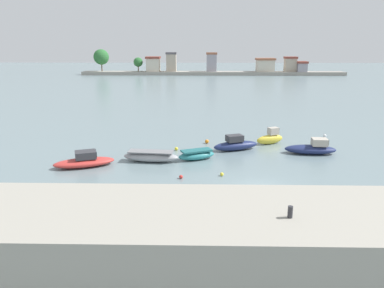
{
  "coord_description": "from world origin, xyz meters",
  "views": [
    {
      "loc": [
        -4.44,
        -25.22,
        10.28
      ],
      "look_at": [
        -5.21,
        9.03,
        0.99
      ],
      "focal_mm": 34.26,
      "sensor_mm": 36.0,
      "label": 1
    }
  ],
  "objects_px": {
    "moored_boat_0": "(85,161)",
    "mooring_buoy_0": "(181,177)",
    "moored_boat_5": "(312,148)",
    "mooring_buoy_2": "(325,136)",
    "moored_boat_1": "(151,156)",
    "mooring_buoy_4": "(222,174)",
    "mooring_bollard": "(290,212)",
    "mooring_buoy_3": "(207,141)",
    "moored_boat_4": "(270,138)",
    "moored_boat_3": "(236,144)",
    "mooring_buoy_1": "(176,149)",
    "moored_boat_2": "(197,155)"
  },
  "relations": [
    {
      "from": "moored_boat_0",
      "to": "mooring_buoy_0",
      "type": "distance_m",
      "value": 9.04
    },
    {
      "from": "moored_boat_5",
      "to": "mooring_buoy_2",
      "type": "height_order",
      "value": "moored_boat_5"
    },
    {
      "from": "moored_boat_1",
      "to": "mooring_buoy_2",
      "type": "distance_m",
      "value": 21.09
    },
    {
      "from": "moored_boat_0",
      "to": "mooring_buoy_4",
      "type": "bearing_deg",
      "value": -30.65
    },
    {
      "from": "mooring_bollard",
      "to": "mooring_buoy_4",
      "type": "xyz_separation_m",
      "value": [
        -2.37,
        12.56,
        -2.72
      ]
    },
    {
      "from": "moored_boat_0",
      "to": "mooring_buoy_4",
      "type": "height_order",
      "value": "moored_boat_0"
    },
    {
      "from": "moored_boat_0",
      "to": "mooring_buoy_3",
      "type": "height_order",
      "value": "moored_boat_0"
    },
    {
      "from": "moored_boat_1",
      "to": "moored_boat_4",
      "type": "relative_size",
      "value": 1.57
    },
    {
      "from": "moored_boat_1",
      "to": "moored_boat_3",
      "type": "relative_size",
      "value": 1.05
    },
    {
      "from": "moored_boat_0",
      "to": "moored_boat_4",
      "type": "relative_size",
      "value": 1.67
    },
    {
      "from": "mooring_buoy_2",
      "to": "moored_boat_5",
      "type": "bearing_deg",
      "value": -117.6
    },
    {
      "from": "mooring_buoy_0",
      "to": "mooring_buoy_4",
      "type": "relative_size",
      "value": 1.04
    },
    {
      "from": "moored_boat_5",
      "to": "mooring_buoy_2",
      "type": "relative_size",
      "value": 13.54
    },
    {
      "from": "moored_boat_0",
      "to": "moored_boat_5",
      "type": "height_order",
      "value": "moored_boat_5"
    },
    {
      "from": "mooring_buoy_2",
      "to": "moored_boat_4",
      "type": "bearing_deg",
      "value": -156.01
    },
    {
      "from": "moored_boat_3",
      "to": "mooring_buoy_4",
      "type": "bearing_deg",
      "value": -123.61
    },
    {
      "from": "moored_boat_3",
      "to": "mooring_buoy_0",
      "type": "distance_m",
      "value": 9.75
    },
    {
      "from": "mooring_buoy_1",
      "to": "moored_boat_2",
      "type": "bearing_deg",
      "value": -55.02
    },
    {
      "from": "moored_boat_0",
      "to": "moored_boat_3",
      "type": "bearing_deg",
      "value": 1.37
    },
    {
      "from": "mooring_bollard",
      "to": "moored_boat_4",
      "type": "relative_size",
      "value": 0.17
    },
    {
      "from": "moored_boat_0",
      "to": "mooring_buoy_2",
      "type": "xyz_separation_m",
      "value": [
        24.45,
        11.03,
        -0.3
      ]
    },
    {
      "from": "moored_boat_5",
      "to": "moored_boat_0",
      "type": "bearing_deg",
      "value": -163.45
    },
    {
      "from": "moored_boat_3",
      "to": "moored_boat_5",
      "type": "distance_m",
      "value": 7.38
    },
    {
      "from": "mooring_buoy_1",
      "to": "moored_boat_5",
      "type": "bearing_deg",
      "value": -3.53
    },
    {
      "from": "mooring_bollard",
      "to": "moored_boat_3",
      "type": "distance_m",
      "value": 20.31
    },
    {
      "from": "moored_boat_2",
      "to": "moored_boat_3",
      "type": "height_order",
      "value": "moored_boat_3"
    },
    {
      "from": "mooring_buoy_0",
      "to": "mooring_buoy_2",
      "type": "bearing_deg",
      "value": 41.14
    },
    {
      "from": "moored_boat_5",
      "to": "mooring_buoy_0",
      "type": "bearing_deg",
      "value": -145.05
    },
    {
      "from": "moored_boat_4",
      "to": "mooring_buoy_1",
      "type": "bearing_deg",
      "value": 170.3
    },
    {
      "from": "mooring_buoy_4",
      "to": "mooring_buoy_1",
      "type": "bearing_deg",
      "value": 119.66
    },
    {
      "from": "moored_boat_0",
      "to": "mooring_buoy_2",
      "type": "distance_m",
      "value": 26.82
    },
    {
      "from": "mooring_buoy_2",
      "to": "mooring_buoy_0",
      "type": "bearing_deg",
      "value": -138.86
    },
    {
      "from": "moored_boat_4",
      "to": "mooring_buoy_2",
      "type": "height_order",
      "value": "moored_boat_4"
    },
    {
      "from": "mooring_buoy_4",
      "to": "mooring_buoy_3",
      "type": "bearing_deg",
      "value": 95.89
    },
    {
      "from": "moored_boat_4",
      "to": "mooring_buoy_3",
      "type": "height_order",
      "value": "moored_boat_4"
    },
    {
      "from": "moored_boat_3",
      "to": "mooring_buoy_2",
      "type": "distance_m",
      "value": 12.14
    },
    {
      "from": "mooring_buoy_1",
      "to": "mooring_buoy_2",
      "type": "distance_m",
      "value": 17.74
    },
    {
      "from": "mooring_buoy_1",
      "to": "mooring_buoy_3",
      "type": "bearing_deg",
      "value": 42.2
    },
    {
      "from": "moored_boat_1",
      "to": "mooring_buoy_1",
      "type": "xyz_separation_m",
      "value": [
        2.08,
        3.64,
        -0.3
      ]
    },
    {
      "from": "moored_boat_5",
      "to": "mooring_buoy_4",
      "type": "bearing_deg",
      "value": -139.65
    },
    {
      "from": "moored_boat_0",
      "to": "moored_boat_5",
      "type": "bearing_deg",
      "value": -8.65
    },
    {
      "from": "mooring_bollard",
      "to": "moored_boat_2",
      "type": "height_order",
      "value": "mooring_bollard"
    },
    {
      "from": "mooring_buoy_0",
      "to": "mooring_buoy_3",
      "type": "relative_size",
      "value": 0.72
    },
    {
      "from": "mooring_bollard",
      "to": "mooring_buoy_2",
      "type": "distance_m",
      "value": 27.81
    },
    {
      "from": "moored_boat_1",
      "to": "moored_boat_2",
      "type": "height_order",
      "value": "moored_boat_1"
    },
    {
      "from": "mooring_buoy_0",
      "to": "moored_boat_1",
      "type": "bearing_deg",
      "value": 124.08
    },
    {
      "from": "moored_boat_0",
      "to": "mooring_buoy_1",
      "type": "xyz_separation_m",
      "value": [
        7.69,
        5.2,
        -0.31
      ]
    },
    {
      "from": "moored_boat_3",
      "to": "mooring_buoy_4",
      "type": "relative_size",
      "value": 16.9
    },
    {
      "from": "mooring_bollard",
      "to": "mooring_buoy_0",
      "type": "height_order",
      "value": "mooring_bollard"
    },
    {
      "from": "moored_boat_4",
      "to": "moored_boat_5",
      "type": "height_order",
      "value": "moored_boat_4"
    }
  ]
}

